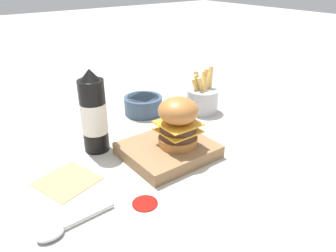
{
  "coord_description": "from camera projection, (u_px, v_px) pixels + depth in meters",
  "views": [
    {
      "loc": [
        0.37,
        0.57,
        0.42
      ],
      "look_at": [
        -0.05,
        0.02,
        0.08
      ],
      "focal_mm": 35.0,
      "sensor_mm": 36.0,
      "label": 1
    }
  ],
  "objects": [
    {
      "name": "side_bowl",
      "position": [
        143.0,
        105.0,
        1.02
      ],
      "size": [
        0.12,
        0.12,
        0.05
      ],
      "color": "#384C66",
      "rests_on": "ground_plane"
    },
    {
      "name": "parchment_square",
      "position": [
        67.0,
        181.0,
        0.71
      ],
      "size": [
        0.14,
        0.14,
        0.0
      ],
      "color": "tan",
      "rests_on": "ground_plane"
    },
    {
      "name": "burger",
      "position": [
        178.0,
        122.0,
        0.77
      ],
      "size": [
        0.09,
        0.09,
        0.12
      ],
      "color": "#AD6B33",
      "rests_on": "serving_board"
    },
    {
      "name": "spoon",
      "position": [
        58.0,
        231.0,
        0.57
      ],
      "size": [
        0.15,
        0.04,
        0.01
      ],
      "rotation": [
        0.0,
        0.0,
        0.04
      ],
      "color": "#B2B2B7",
      "rests_on": "ground_plane"
    },
    {
      "name": "ketchup_puddle",
      "position": [
        145.0,
        203.0,
        0.64
      ],
      "size": [
        0.05,
        0.05,
        0.0
      ],
      "color": "#9E140F",
      "rests_on": "ground_plane"
    },
    {
      "name": "ketchup_bottle",
      "position": [
        94.0,
        114.0,
        0.79
      ],
      "size": [
        0.06,
        0.06,
        0.21
      ],
      "color": "black",
      "rests_on": "ground_plane"
    },
    {
      "name": "serving_board",
      "position": [
        168.0,
        150.0,
        0.8
      ],
      "size": [
        0.21,
        0.18,
        0.03
      ],
      "color": "olive",
      "rests_on": "ground_plane"
    },
    {
      "name": "ground_plane",
      "position": [
        146.0,
        158.0,
        0.8
      ],
      "size": [
        6.0,
        6.0,
        0.0
      ],
      "primitive_type": "plane",
      "color": "#B7B2A8"
    },
    {
      "name": "fries_basket",
      "position": [
        202.0,
        99.0,
        1.03
      ],
      "size": [
        0.1,
        0.1,
        0.14
      ],
      "color": "#B7B7BC",
      "rests_on": "ground_plane"
    }
  ]
}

